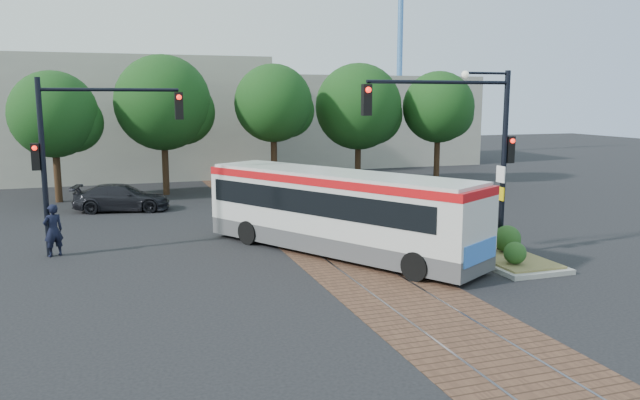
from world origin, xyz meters
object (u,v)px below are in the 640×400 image
(officer, at_px, (53,230))
(traffic_island, at_px, (494,247))
(signal_pole_main, at_px, (473,134))
(city_bus, at_px, (337,208))
(signal_pole_left, at_px, (78,142))
(parked_car, at_px, (122,198))

(officer, bearing_deg, traffic_island, 135.77)
(signal_pole_main, bearing_deg, traffic_island, -5.36)
(officer, bearing_deg, city_bus, 138.20)
(signal_pole_main, relative_size, officer, 3.34)
(signal_pole_left, bearing_deg, parked_car, 80.34)
(traffic_island, xyz_separation_m, signal_pole_main, (-0.96, 0.09, 3.83))
(traffic_island, distance_m, officer, 14.97)
(traffic_island, bearing_deg, signal_pole_main, 174.64)
(signal_pole_left, xyz_separation_m, officer, (-0.97, -0.06, -2.97))
(signal_pole_main, distance_m, signal_pole_left, 13.14)
(officer, bearing_deg, signal_pole_left, 157.98)
(city_bus, xyz_separation_m, traffic_island, (4.93, -2.12, -1.26))
(city_bus, bearing_deg, traffic_island, -53.91)
(signal_pole_left, height_order, officer, signal_pole_left)
(city_bus, height_order, officer, city_bus)
(signal_pole_left, relative_size, officer, 3.34)
(city_bus, xyz_separation_m, officer, (-9.22, 2.72, -0.69))
(signal_pole_main, xyz_separation_m, officer, (-13.20, 4.75, -3.26))
(traffic_island, distance_m, signal_pole_main, 3.95)
(signal_pole_main, height_order, officer, signal_pole_main)
(city_bus, relative_size, signal_pole_left, 1.71)
(city_bus, bearing_deg, officer, 132.89)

